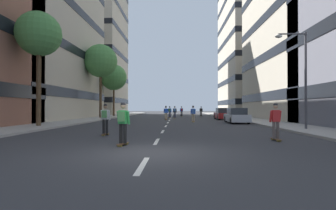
{
  "coord_description": "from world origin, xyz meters",
  "views": [
    {
      "loc": [
        0.93,
        -9.05,
        1.56
      ],
      "look_at": [
        0.0,
        18.38,
        1.83
      ],
      "focal_mm": 28.12,
      "sensor_mm": 36.0,
      "label": 1
    }
  ],
  "objects_px": {
    "parked_car_mid": "(237,116)",
    "skater_4": "(170,111)",
    "parked_car_near": "(223,114)",
    "skater_7": "(105,117)",
    "skater_0": "(123,121)",
    "skater_3": "(175,111)",
    "streetlamp_right": "(300,69)",
    "skater_6": "(201,111)",
    "street_tree_near": "(114,77)",
    "street_tree_far": "(101,61)",
    "skater_2": "(182,111)",
    "skater_8": "(193,113)",
    "street_tree_mid": "(39,35)",
    "skater_5": "(276,120)",
    "skater_1": "(166,112)"
  },
  "relations": [
    {
      "from": "skater_6",
      "to": "skater_7",
      "type": "bearing_deg",
      "value": -104.7
    },
    {
      "from": "skater_1",
      "to": "parked_car_near",
      "type": "bearing_deg",
      "value": 9.55
    },
    {
      "from": "street_tree_far",
      "to": "streetlamp_right",
      "type": "height_order",
      "value": "street_tree_far"
    },
    {
      "from": "parked_car_mid",
      "to": "skater_3",
      "type": "distance_m",
      "value": 13.25
    },
    {
      "from": "street_tree_near",
      "to": "street_tree_mid",
      "type": "distance_m",
      "value": 24.62
    },
    {
      "from": "parked_car_near",
      "to": "streetlamp_right",
      "type": "distance_m",
      "value": 16.92
    },
    {
      "from": "skater_8",
      "to": "skater_0",
      "type": "bearing_deg",
      "value": -102.59
    },
    {
      "from": "skater_2",
      "to": "parked_car_mid",
      "type": "bearing_deg",
      "value": -75.19
    },
    {
      "from": "parked_car_mid",
      "to": "streetlamp_right",
      "type": "bearing_deg",
      "value": -74.93
    },
    {
      "from": "street_tree_far",
      "to": "skater_2",
      "type": "xyz_separation_m",
      "value": [
        11.73,
        8.94,
        -7.19
      ]
    },
    {
      "from": "parked_car_mid",
      "to": "skater_4",
      "type": "xyz_separation_m",
      "value": [
        -7.09,
        13.32,
        0.32
      ]
    },
    {
      "from": "skater_6",
      "to": "skater_5",
      "type": "bearing_deg",
      "value": -89.27
    },
    {
      "from": "skater_1",
      "to": "skater_6",
      "type": "height_order",
      "value": "same"
    },
    {
      "from": "street_tree_near",
      "to": "skater_1",
      "type": "relative_size",
      "value": 5.0
    },
    {
      "from": "parked_car_mid",
      "to": "skater_1",
      "type": "xyz_separation_m",
      "value": [
        -7.38,
        6.56,
        0.29
      ]
    },
    {
      "from": "street_tree_near",
      "to": "street_tree_far",
      "type": "height_order",
      "value": "street_tree_far"
    },
    {
      "from": "skater_2",
      "to": "skater_3",
      "type": "height_order",
      "value": "same"
    },
    {
      "from": "streetlamp_right",
      "to": "skater_6",
      "type": "distance_m",
      "value": 28.55
    },
    {
      "from": "skater_0",
      "to": "skater_2",
      "type": "xyz_separation_m",
      "value": [
        3.04,
        35.42,
        0.0
      ]
    },
    {
      "from": "street_tree_far",
      "to": "skater_8",
      "type": "relative_size",
      "value": 5.88
    },
    {
      "from": "parked_car_mid",
      "to": "skater_6",
      "type": "bearing_deg",
      "value": 95.17
    },
    {
      "from": "street_tree_mid",
      "to": "skater_2",
      "type": "xyz_separation_m",
      "value": [
        11.73,
        25.76,
        -6.31
      ]
    },
    {
      "from": "street_tree_mid",
      "to": "street_tree_far",
      "type": "bearing_deg",
      "value": 90.0
    },
    {
      "from": "parked_car_near",
      "to": "streetlamp_right",
      "type": "bearing_deg",
      "value": -81.96
    },
    {
      "from": "skater_0",
      "to": "street_tree_near",
      "type": "bearing_deg",
      "value": 104.23
    },
    {
      "from": "street_tree_mid",
      "to": "skater_3",
      "type": "distance_m",
      "value": 21.71
    },
    {
      "from": "skater_6",
      "to": "parked_car_near",
      "type": "bearing_deg",
      "value": -81.41
    },
    {
      "from": "streetlamp_right",
      "to": "skater_5",
      "type": "height_order",
      "value": "streetlamp_right"
    },
    {
      "from": "skater_1",
      "to": "skater_6",
      "type": "distance_m",
      "value": 14.08
    },
    {
      "from": "skater_4",
      "to": "parked_car_mid",
      "type": "bearing_deg",
      "value": -61.97
    },
    {
      "from": "parked_car_mid",
      "to": "parked_car_near",
      "type": "bearing_deg",
      "value": 90.0
    },
    {
      "from": "parked_car_mid",
      "to": "skater_3",
      "type": "bearing_deg",
      "value": 118.45
    },
    {
      "from": "skater_1",
      "to": "skater_7",
      "type": "xyz_separation_m",
      "value": [
        -2.64,
        -18.53,
        0.03
      ]
    },
    {
      "from": "skater_0",
      "to": "skater_8",
      "type": "distance_m",
      "value": 18.23
    },
    {
      "from": "skater_4",
      "to": "skater_7",
      "type": "height_order",
      "value": "same"
    },
    {
      "from": "street_tree_near",
      "to": "skater_4",
      "type": "bearing_deg",
      "value": -27.29
    },
    {
      "from": "skater_0",
      "to": "skater_6",
      "type": "xyz_separation_m",
      "value": [
        6.44,
        35.37,
        -0.03
      ]
    },
    {
      "from": "skater_0",
      "to": "skater_4",
      "type": "bearing_deg",
      "value": 87.82
    },
    {
      "from": "parked_car_mid",
      "to": "street_tree_far",
      "type": "bearing_deg",
      "value": 147.94
    },
    {
      "from": "skater_4",
      "to": "streetlamp_right",
      "type": "bearing_deg",
      "value": -66.78
    },
    {
      "from": "parked_car_near",
      "to": "skater_7",
      "type": "relative_size",
      "value": 2.47
    },
    {
      "from": "street_tree_near",
      "to": "skater_3",
      "type": "bearing_deg",
      "value": -32.46
    },
    {
      "from": "parked_car_near",
      "to": "skater_4",
      "type": "distance_m",
      "value": 8.99
    },
    {
      "from": "parked_car_mid",
      "to": "skater_1",
      "type": "relative_size",
      "value": 2.47
    },
    {
      "from": "street_tree_near",
      "to": "skater_4",
      "type": "xyz_separation_m",
      "value": [
        9.8,
        -5.06,
        -5.75
      ]
    },
    {
      "from": "skater_0",
      "to": "skater_3",
      "type": "relative_size",
      "value": 1.0
    },
    {
      "from": "streetlamp_right",
      "to": "skater_2",
      "type": "xyz_separation_m",
      "value": [
        -7.48,
        28.14,
        -3.12
      ]
    },
    {
      "from": "parked_car_near",
      "to": "street_tree_far",
      "type": "xyz_separation_m",
      "value": [
        -16.9,
        2.79,
        7.51
      ]
    },
    {
      "from": "street_tree_near",
      "to": "skater_2",
      "type": "height_order",
      "value": "street_tree_near"
    },
    {
      "from": "street_tree_mid",
      "to": "skater_3",
      "type": "bearing_deg",
      "value": 59.37
    }
  ]
}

